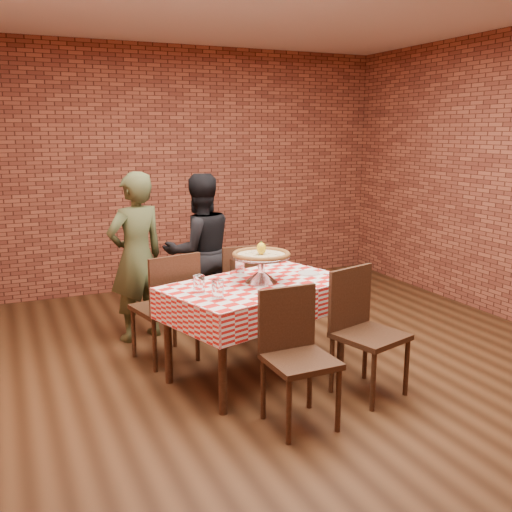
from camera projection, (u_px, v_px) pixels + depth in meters
name	position (u px, v px, depth m)	size (l,w,h in m)	color
ground	(281.00, 375.00, 4.60)	(6.00, 6.00, 0.00)	black
back_wall	(171.00, 169.00, 6.96)	(5.50, 5.50, 0.00)	maroon
table	(258.00, 330.00, 4.54)	(1.39, 0.84, 0.75)	#3F2618
tablecloth	(258.00, 298.00, 4.48)	(1.43, 0.87, 0.24)	red
pizza_stand	(261.00, 269.00, 4.47)	(0.46, 0.46, 0.21)	silver
pizza	(261.00, 255.00, 4.45)	(0.45, 0.45, 0.03)	beige
lemon	(261.00, 248.00, 4.43)	(0.07, 0.07, 0.09)	yellow
water_glass_left	(218.00, 289.00, 4.03)	(0.08, 0.08, 0.13)	white
water_glass_right	(199.00, 284.00, 4.16)	(0.08, 0.08, 0.13)	white
side_plate	(308.00, 273.00, 4.73)	(0.17, 0.17, 0.01)	white
sweetener_packet_a	(328.00, 273.00, 4.74)	(0.05, 0.04, 0.01)	white
sweetener_packet_b	(319.00, 273.00, 4.74)	(0.05, 0.04, 0.01)	white
condiment_caddy	(237.00, 267.00, 4.70)	(0.09, 0.08, 0.13)	silver
chair_near_left	(300.00, 361.00, 3.73)	(0.42, 0.42, 0.90)	#3F2618
chair_near_right	(370.00, 334.00, 4.18)	(0.44, 0.44, 0.93)	#3F2618
chair_far_left	(164.00, 306.00, 4.83)	(0.46, 0.46, 0.94)	#3F2618
chair_far_right	(238.00, 291.00, 5.33)	(0.44, 0.44, 0.92)	#3F2618
diner_olive	(136.00, 257.00, 5.26)	(0.57, 0.37, 1.56)	#3F4627
diner_black	(200.00, 251.00, 5.63)	(0.74, 0.57, 1.51)	black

